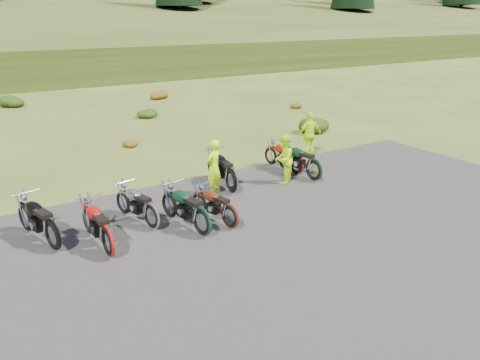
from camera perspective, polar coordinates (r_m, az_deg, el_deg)
ground at (r=13.22m, az=1.82°, el=-4.84°), size 300.00×300.00×0.00m
gravel_pad at (r=11.78m, az=7.31°, el=-8.21°), size 20.00×12.00×0.04m
hill_slope at (r=60.58m, az=-26.31°, el=12.50°), size 300.00×45.97×9.37m
shrub_3 at (r=32.43m, az=-25.98°, el=8.80°), size 1.56×1.56×0.92m
shrub_4 at (r=20.85m, az=-13.41°, el=4.53°), size 0.77×0.77×0.45m
shrub_5 at (r=26.65m, az=-11.34°, el=8.08°), size 1.03×1.03×0.61m
shrub_6 at (r=32.54m, az=-10.00°, el=10.35°), size 1.30×1.30×0.77m
shrub_7 at (r=23.29m, az=9.11°, el=6.97°), size 1.56×1.56×0.92m
shrub_8 at (r=29.15m, az=6.57°, el=9.15°), size 0.77×0.77×0.45m
motorcycle_0 at (r=12.43m, az=-21.64°, el=-7.99°), size 1.30×2.39×1.19m
motorcycle_1 at (r=11.71m, az=-15.61°, el=-9.01°), size 0.82×2.23×1.15m
motorcycle_2 at (r=12.31m, az=-4.64°, el=-6.82°), size 1.09×2.32×1.17m
motorcycle_3 at (r=12.86m, az=-10.64°, el=-5.92°), size 1.13×2.17×1.08m
motorcycle_4 at (r=12.68m, az=-1.25°, el=-5.95°), size 1.01×2.02×1.01m
motorcycle_5 at (r=15.10m, az=-1.07°, el=-1.61°), size 1.02×2.37×1.20m
motorcycle_6 at (r=16.96m, az=6.83°, el=0.67°), size 0.88×2.13×1.08m
motorcycle_7 at (r=16.37m, az=8.92°, el=-0.13°), size 0.91×2.26×1.16m
person_middle at (r=14.66m, az=-3.23°, el=1.42°), size 0.78×0.67×1.80m
person_right_a at (r=15.76m, az=5.33°, el=2.43°), size 1.03×1.00×1.67m
person_right_b at (r=18.87m, az=8.47°, el=5.43°), size 1.09×0.52×1.82m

